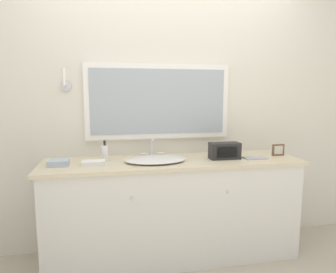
{
  "coord_description": "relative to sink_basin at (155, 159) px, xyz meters",
  "views": [
    {
      "loc": [
        -0.53,
        -2.1,
        1.4
      ],
      "look_at": [
        -0.05,
        0.29,
        1.05
      ],
      "focal_mm": 32.0,
      "sensor_mm": 36.0,
      "label": 1
    }
  ],
  "objects": [
    {
      "name": "wall_back",
      "position": [
        0.16,
        0.33,
        0.41
      ],
      "size": [
        8.0,
        0.18,
        2.55
      ],
      "color": "silver",
      "rests_on": "ground_plane"
    },
    {
      "name": "vanity_counter",
      "position": [
        0.16,
        0.02,
        -0.44
      ],
      "size": [
        2.14,
        0.56,
        0.85
      ],
      "color": "silver",
      "rests_on": "ground_plane"
    },
    {
      "name": "sink_basin",
      "position": [
        0.0,
        0.0,
        0.0
      ],
      "size": [
        0.5,
        0.38,
        0.17
      ],
      "color": "white",
      "rests_on": "vanity_counter"
    },
    {
      "name": "soap_bottle",
      "position": [
        -0.4,
        0.1,
        0.05
      ],
      "size": [
        0.05,
        0.05,
        0.17
      ],
      "color": "white",
      "rests_on": "vanity_counter"
    },
    {
      "name": "appliance_box",
      "position": [
        0.59,
        -0.02,
        0.05
      ],
      "size": [
        0.26,
        0.12,
        0.14
      ],
      "color": "black",
      "rests_on": "vanity_counter"
    },
    {
      "name": "picture_frame",
      "position": [
        1.11,
        0.01,
        0.03
      ],
      "size": [
        0.12,
        0.01,
        0.1
      ],
      "color": "brown",
      "rests_on": "vanity_counter"
    },
    {
      "name": "hand_towel_near_sink",
      "position": [
        -0.49,
        -0.03,
        -0.0
      ],
      "size": [
        0.17,
        0.11,
        0.04
      ],
      "color": "white",
      "rests_on": "vanity_counter"
    },
    {
      "name": "hand_towel_far_corner",
      "position": [
        -0.75,
        0.01,
        0.0
      ],
      "size": [
        0.15,
        0.14,
        0.04
      ],
      "color": "#A8B7C6",
      "rests_on": "vanity_counter"
    },
    {
      "name": "metal_tray",
      "position": [
        0.86,
        -0.05,
        -0.01
      ],
      "size": [
        0.19,
        0.12,
        0.01
      ],
      "color": "#ADADB2",
      "rests_on": "vanity_counter"
    }
  ]
}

